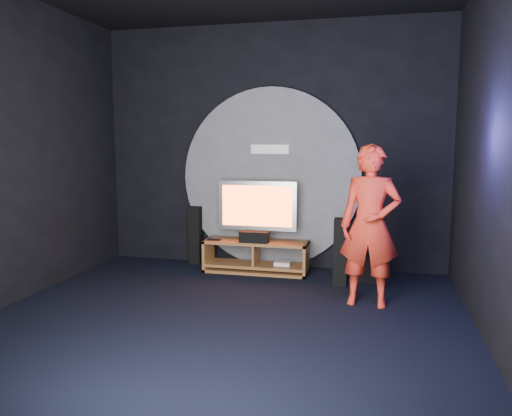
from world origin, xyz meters
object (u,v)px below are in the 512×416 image
Objects in this scene: media_console at (257,258)px; subwoofer at (366,270)px; tower_speaker_left at (196,235)px; player at (370,226)px; tower_speaker_right at (341,252)px; tv at (257,208)px.

media_console reaches higher than subwoofer.
player reaches higher than tower_speaker_left.
tower_speaker_left reaches higher than subwoofer.
tv is at bearing 160.07° from tower_speaker_right.
player is (0.36, -0.71, 0.47)m from tower_speaker_right.
media_console is 1.08m from tower_speaker_left.
media_console is at bearing 162.86° from tower_speaker_right.
tower_speaker_right is (2.20, -0.67, 0.00)m from tower_speaker_left.
tv is 0.62× the size of player.
tower_speaker_right is at bearing -17.14° from media_console.
tv reaches higher than tower_speaker_right.
subwoofer is (1.52, -0.11, -0.05)m from media_console.
player is at bearing -34.80° from media_console.
player reaches higher than tower_speaker_right.
tower_speaker_left is at bearing 163.15° from tower_speaker_right.
tower_speaker_left is at bearing 170.83° from subwoofer.
tower_speaker_right is (1.20, -0.43, -0.47)m from tv.
tower_speaker_left is (-1.01, 0.30, 0.24)m from media_console.
tower_speaker_left is 2.95m from player.
subwoofer is (1.52, -0.18, -0.76)m from tv.
player is (0.04, -0.97, 0.75)m from subwoofer.
player is at bearing -87.80° from subwoofer.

